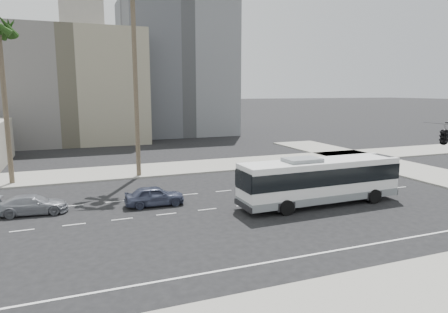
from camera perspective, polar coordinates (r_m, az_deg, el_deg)
name	(u,v)px	position (r m, az deg, el deg)	size (l,w,h in m)	color
ground	(245,205)	(29.74, 3.08, -7.06)	(700.00, 700.00, 0.00)	black
sidewalk_north	(188,167)	(43.91, -5.25, -1.54)	(120.00, 7.00, 0.15)	gray
sidewalk_south	(410,311)	(17.85, 25.30, -19.57)	(120.00, 7.00, 0.15)	gray
midrise_beige_west	(68,87)	(70.96, -21.68, 9.30)	(24.00, 18.00, 18.00)	slate
midrise_gray_center	(175,67)	(80.55, -7.13, 12.69)	(20.00, 20.00, 26.00)	#55575C
civic_tower	(83,42)	(277.79, -19.77, 15.28)	(42.00, 42.00, 129.00)	#B5AD9D
highrise_right	(162,48)	(263.51, -8.96, 15.21)	(26.00, 26.00, 70.00)	#4D5259
highrise_far	(187,61)	(298.20, -5.38, 13.65)	(22.00, 22.00, 60.00)	#4D5259
city_bus	(320,179)	(30.36, 13.73, -3.25)	(12.72, 3.11, 3.64)	white
car_a	(155,196)	(29.92, -10.03, -5.61)	(4.38, 1.76, 1.49)	#3C4259
car_b	(33,204)	(30.59, -25.92, -6.26)	(4.59, 1.87, 1.33)	gray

